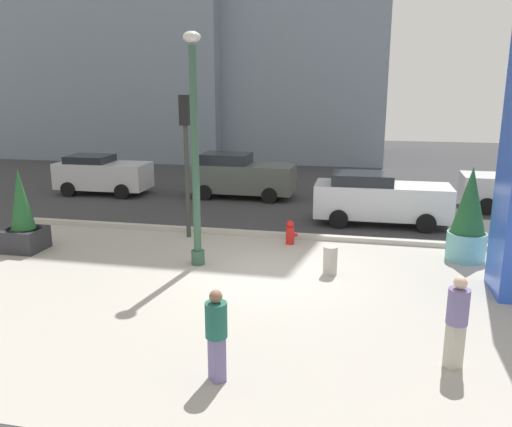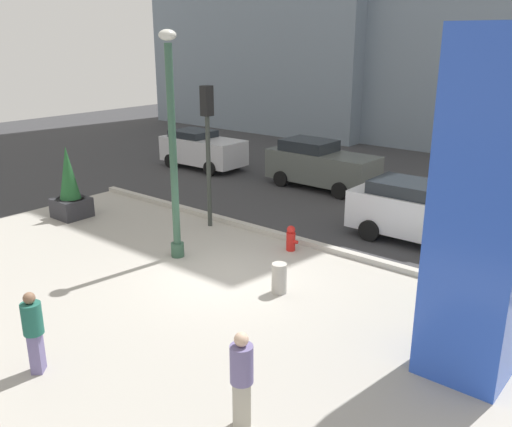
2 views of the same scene
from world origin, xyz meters
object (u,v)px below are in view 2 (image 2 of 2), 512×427
object	(u,v)px
car_intersection	(426,213)
car_curb_east	(321,165)
traffic_light_corner	(208,134)
pedestrian_crossing	(242,376)
art_pillar_blue	(485,213)
fire_hydrant	(291,238)
lamp_post	(173,153)
pedestrian_by_curb	(33,329)
car_passing_lane	(202,149)
concrete_bollard	(279,278)
potted_plant_by_pillar	(464,258)
potted_plant_near_right	(70,190)

from	to	relation	value
car_intersection	car_curb_east	world-z (taller)	car_curb_east
traffic_light_corner	pedestrian_crossing	xyz separation A→B (m)	(7.05, -6.60, -2.06)
art_pillar_blue	fire_hydrant	xyz separation A→B (m)	(-5.91, 2.72, -2.66)
lamp_post	fire_hydrant	world-z (taller)	lamp_post
pedestrian_crossing	pedestrian_by_curb	distance (m)	4.04
car_passing_lane	traffic_light_corner	bearing A→B (deg)	-43.58
art_pillar_blue	car_curb_east	distance (m)	12.94
lamp_post	concrete_bollard	xyz separation A→B (m)	(3.54, -0.02, -2.55)
concrete_bollard	pedestrian_crossing	bearing A→B (deg)	-59.81
fire_hydrant	car_intersection	size ratio (longest dim) A/B	0.16
potted_plant_by_pillar	fire_hydrant	bearing A→B (deg)	174.98
traffic_light_corner	pedestrian_crossing	bearing A→B (deg)	-43.07
fire_hydrant	car_intersection	bearing A→B (deg)	48.73
potted_plant_near_right	potted_plant_by_pillar	world-z (taller)	potted_plant_by_pillar
potted_plant_by_pillar	traffic_light_corner	distance (m)	8.44
pedestrian_by_curb	fire_hydrant	bearing A→B (deg)	89.51
art_pillar_blue	car_passing_lane	bearing A→B (deg)	150.74
potted_plant_near_right	car_passing_lane	distance (m)	8.18
fire_hydrant	potted_plant_near_right	bearing A→B (deg)	-163.48
potted_plant_by_pillar	car_passing_lane	distance (m)	15.50
concrete_bollard	pedestrian_by_curb	bearing A→B (deg)	-105.10
lamp_post	traffic_light_corner	bearing A→B (deg)	114.44
traffic_light_corner	car_passing_lane	xyz separation A→B (m)	(-5.97, 5.68, -2.11)
concrete_bollard	car_curb_east	distance (m)	9.80
art_pillar_blue	pedestrian_by_curb	bearing A→B (deg)	-140.06
art_pillar_blue	car_passing_lane	distance (m)	17.50
car_intersection	potted_plant_near_right	bearing A→B (deg)	-152.65
car_intersection	fire_hydrant	bearing A→B (deg)	-131.27
potted_plant_by_pillar	car_intersection	size ratio (longest dim) A/B	0.57
potted_plant_near_right	traffic_light_corner	distance (m)	5.23
potted_plant_by_pillar	pedestrian_crossing	bearing A→B (deg)	-101.00
car_curb_east	pedestrian_by_curb	bearing A→B (deg)	-77.70
pedestrian_crossing	pedestrian_by_curb	bearing A→B (deg)	-162.38
concrete_bollard	potted_plant_by_pillar	bearing A→B (deg)	28.44
potted_plant_near_right	fire_hydrant	size ratio (longest dim) A/B	3.24
traffic_light_corner	pedestrian_by_curb	distance (m)	8.71
art_pillar_blue	pedestrian_by_curb	distance (m)	8.09
lamp_post	fire_hydrant	xyz separation A→B (m)	(2.16, 2.35, -2.55)
fire_hydrant	car_passing_lane	size ratio (longest dim) A/B	0.19
potted_plant_near_right	car_passing_lane	world-z (taller)	potted_plant_near_right
lamp_post	concrete_bollard	distance (m)	4.36
concrete_bollard	pedestrian_by_curb	xyz separation A→B (m)	(-1.44, -5.35, 0.50)
car_passing_lane	pedestrian_crossing	bearing A→B (deg)	-43.31
car_curb_east	pedestrian_crossing	xyz separation A→B (m)	(6.91, -12.81, -0.01)
pedestrian_crossing	car_curb_east	bearing A→B (deg)	118.33
fire_hydrant	pedestrian_by_curb	xyz separation A→B (m)	(-0.07, -7.73, 0.51)
concrete_bollard	car_intersection	xyz separation A→B (m)	(1.28, 5.41, 0.53)
car_passing_lane	fire_hydrant	bearing A→B (deg)	-31.97
lamp_post	potted_plant_by_pillar	distance (m)	7.57
fire_hydrant	car_intersection	distance (m)	4.07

